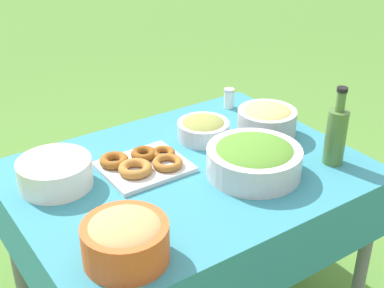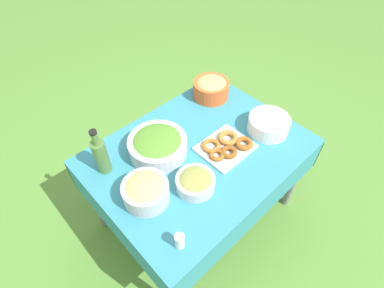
{
  "view_description": "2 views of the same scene",
  "coord_description": "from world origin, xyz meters",
  "px_view_note": "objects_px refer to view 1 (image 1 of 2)",
  "views": [
    {
      "loc": [
        0.91,
        1.35,
        1.67
      ],
      "look_at": [
        0.0,
        0.03,
        0.82
      ],
      "focal_mm": 50.0,
      "sensor_mm": 36.0,
      "label": 1
    },
    {
      "loc": [
        -0.81,
        -0.8,
        2.0
      ],
      "look_at": [
        -0.04,
        0.01,
        0.78
      ],
      "focal_mm": 28.0,
      "sensor_mm": 36.0,
      "label": 2
    }
  ],
  "objects_px": {
    "salad_bowl": "(254,158)",
    "pasta_bowl": "(267,120)",
    "donut_platter": "(143,164)",
    "olive_bowl": "(203,128)",
    "plate_stack": "(55,173)",
    "bread_bowl": "(125,238)",
    "olive_oil_bottle": "(336,134)"
  },
  "relations": [
    {
      "from": "salad_bowl",
      "to": "pasta_bowl",
      "type": "relative_size",
      "value": 1.42
    },
    {
      "from": "donut_platter",
      "to": "olive_bowl",
      "type": "xyz_separation_m",
      "value": [
        -0.31,
        -0.07,
        0.02
      ]
    },
    {
      "from": "pasta_bowl",
      "to": "olive_bowl",
      "type": "height_order",
      "value": "pasta_bowl"
    },
    {
      "from": "pasta_bowl",
      "to": "donut_platter",
      "type": "distance_m",
      "value": 0.54
    },
    {
      "from": "salad_bowl",
      "to": "plate_stack",
      "type": "xyz_separation_m",
      "value": [
        0.6,
        -0.32,
        -0.01
      ]
    },
    {
      "from": "plate_stack",
      "to": "bread_bowl",
      "type": "bearing_deg",
      "value": 91.89
    },
    {
      "from": "salad_bowl",
      "to": "donut_platter",
      "type": "bearing_deg",
      "value": -39.65
    },
    {
      "from": "plate_stack",
      "to": "pasta_bowl",
      "type": "bearing_deg",
      "value": 171.94
    },
    {
      "from": "salad_bowl",
      "to": "olive_bowl",
      "type": "bearing_deg",
      "value": -92.19
    },
    {
      "from": "salad_bowl",
      "to": "pasta_bowl",
      "type": "bearing_deg",
      "value": -139.6
    },
    {
      "from": "olive_oil_bottle",
      "to": "salad_bowl",
      "type": "bearing_deg",
      "value": -19.38
    },
    {
      "from": "plate_stack",
      "to": "bread_bowl",
      "type": "distance_m",
      "value": 0.47
    },
    {
      "from": "pasta_bowl",
      "to": "bread_bowl",
      "type": "relative_size",
      "value": 0.97
    },
    {
      "from": "pasta_bowl",
      "to": "plate_stack",
      "type": "distance_m",
      "value": 0.84
    },
    {
      "from": "plate_stack",
      "to": "olive_bowl",
      "type": "height_order",
      "value": "plate_stack"
    },
    {
      "from": "pasta_bowl",
      "to": "bread_bowl",
      "type": "distance_m",
      "value": 0.89
    },
    {
      "from": "donut_platter",
      "to": "olive_bowl",
      "type": "height_order",
      "value": "olive_bowl"
    },
    {
      "from": "pasta_bowl",
      "to": "olive_bowl",
      "type": "distance_m",
      "value": 0.25
    },
    {
      "from": "salad_bowl",
      "to": "bread_bowl",
      "type": "bearing_deg",
      "value": 14.46
    },
    {
      "from": "olive_bowl",
      "to": "donut_platter",
      "type": "bearing_deg",
      "value": 12.68
    },
    {
      "from": "bread_bowl",
      "to": "olive_bowl",
      "type": "distance_m",
      "value": 0.76
    },
    {
      "from": "salad_bowl",
      "to": "olive_oil_bottle",
      "type": "relative_size",
      "value": 1.13
    },
    {
      "from": "plate_stack",
      "to": "olive_oil_bottle",
      "type": "bearing_deg",
      "value": 154.6
    },
    {
      "from": "bread_bowl",
      "to": "plate_stack",
      "type": "bearing_deg",
      "value": -88.11
    },
    {
      "from": "salad_bowl",
      "to": "olive_oil_bottle",
      "type": "xyz_separation_m",
      "value": [
        -0.29,
        0.1,
        0.05
      ]
    },
    {
      "from": "plate_stack",
      "to": "olive_oil_bottle",
      "type": "height_order",
      "value": "olive_oil_bottle"
    },
    {
      "from": "olive_oil_bottle",
      "to": "olive_bowl",
      "type": "height_order",
      "value": "olive_oil_bottle"
    },
    {
      "from": "olive_oil_bottle",
      "to": "bread_bowl",
      "type": "distance_m",
      "value": 0.87
    },
    {
      "from": "donut_platter",
      "to": "bread_bowl",
      "type": "relative_size",
      "value": 1.27
    },
    {
      "from": "donut_platter",
      "to": "olive_oil_bottle",
      "type": "xyz_separation_m",
      "value": [
        -0.59,
        0.35,
        0.09
      ]
    },
    {
      "from": "salad_bowl",
      "to": "donut_platter",
      "type": "relative_size",
      "value": 1.08
    },
    {
      "from": "donut_platter",
      "to": "plate_stack",
      "type": "bearing_deg",
      "value": -13.39
    }
  ]
}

